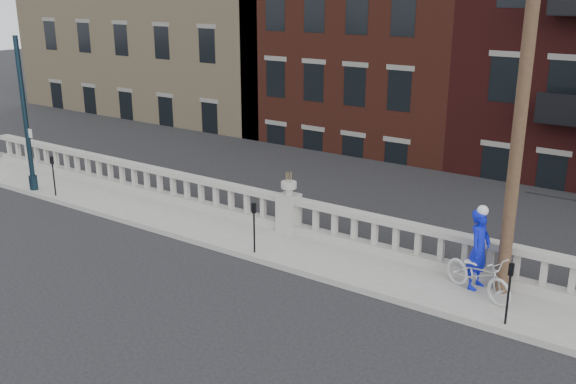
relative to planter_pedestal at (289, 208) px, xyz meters
name	(u,v)px	position (x,y,z in m)	size (l,w,h in m)	color
ground	(195,285)	(0.00, -3.95, -0.83)	(120.00, 120.00, 0.00)	black
sidewalk	(269,244)	(0.00, -0.95, -0.76)	(32.00, 2.20, 0.15)	gray
balustrade	(289,215)	(0.00, 0.00, -0.19)	(28.00, 0.34, 1.03)	gray
planter_pedestal	(289,208)	(0.00, 0.00, 0.00)	(0.55, 0.55, 1.76)	gray
lower_level	(515,75)	(0.56, 19.09, 1.80)	(80.00, 44.00, 20.80)	#605E59
utility_pole	(526,68)	(6.20, -0.35, 4.41)	(1.60, 0.28, 10.00)	#422D1E
streetlight_pole	(27,131)	(-9.50, -1.80, 1.38)	(0.40, 0.28, 5.20)	black
parking_meter_a	(53,171)	(-8.30, -1.80, 0.17)	(0.10, 0.09, 1.36)	black
parking_meter_b	(254,222)	(0.15, -1.80, 0.17)	(0.10, 0.09, 1.36)	black
parking_meter_c	(509,287)	(6.74, -1.80, 0.17)	(0.10, 0.09, 1.36)	black
bicycle	(479,274)	(5.79, -0.81, -0.18)	(0.66, 1.89, 0.99)	silver
cyclist	(479,249)	(5.64, -0.48, 0.27)	(0.69, 0.46, 1.90)	#0C16B5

